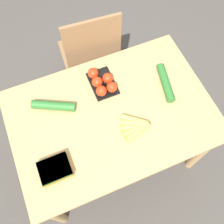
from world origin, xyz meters
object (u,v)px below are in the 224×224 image
at_px(carrot_bag, 55,169).
at_px(cucumber_far, 54,106).
at_px(cucumber_near, 166,83).
at_px(chair, 91,57).
at_px(banana_bunch, 136,126).
at_px(tomato_pack, 102,82).

bearing_deg(carrot_bag, cucumber_far, 73.87).
bearing_deg(cucumber_near, chair, 118.36).
distance_m(carrot_bag, cucumber_near, 0.83).
xyz_separation_m(banana_bunch, cucumber_near, (0.29, 0.19, 0.01)).
bearing_deg(banana_bunch, carrot_bag, -173.07).
distance_m(banana_bunch, cucumber_far, 0.50).
height_order(cucumber_near, cucumber_far, same).
bearing_deg(chair, tomato_pack, 85.69).
xyz_separation_m(banana_bunch, cucumber_far, (-0.40, 0.30, 0.01)).
xyz_separation_m(chair, carrot_bag, (-0.49, -0.81, 0.26)).
height_order(chair, tomato_pack, chair).
bearing_deg(cucumber_near, tomato_pack, 157.93).
distance_m(banana_bunch, tomato_pack, 0.34).
bearing_deg(banana_bunch, cucumber_far, 142.68).
bearing_deg(cucumber_near, cucumber_far, 170.52).
height_order(banana_bunch, cucumber_far, cucumber_far).
distance_m(tomato_pack, carrot_bag, 0.58).
relative_size(tomato_pack, cucumber_far, 0.85).
bearing_deg(banana_bunch, cucumber_near, 32.95).
height_order(banana_bunch, carrot_bag, carrot_bag).
height_order(chair, cucumber_far, chair).
height_order(banana_bunch, cucumber_near, cucumber_near).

